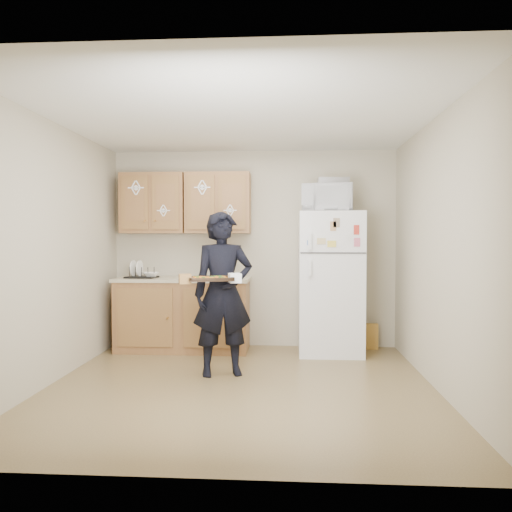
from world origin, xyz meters
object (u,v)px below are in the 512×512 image
object	(u,v)px
microwave	(328,198)
dish_rack	(142,272)
baking_tray	(210,279)
person	(223,293)
refrigerator	(330,283)

from	to	relation	value
microwave	dish_rack	xyz separation A→B (m)	(-2.26, 0.02, -0.89)
baking_tray	microwave	xyz separation A→B (m)	(1.21, 1.27, 0.87)
dish_rack	microwave	bearing A→B (deg)	-0.61
dish_rack	person	bearing A→B (deg)	-41.64
microwave	baking_tray	bearing A→B (deg)	-126.55
person	baking_tray	world-z (taller)	person
person	dish_rack	world-z (taller)	person
refrigerator	baking_tray	bearing A→B (deg)	-133.29
refrigerator	baking_tray	size ratio (longest dim) A/B	4.07
baking_tray	dish_rack	world-z (taller)	dish_rack
person	dish_rack	bearing A→B (deg)	121.94
baking_tray	person	bearing A→B (deg)	57.16
refrigerator	dish_rack	bearing A→B (deg)	-179.36
person	microwave	bearing A→B (deg)	24.90
microwave	dish_rack	bearing A→B (deg)	-173.71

